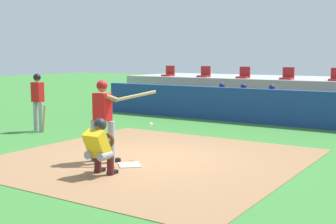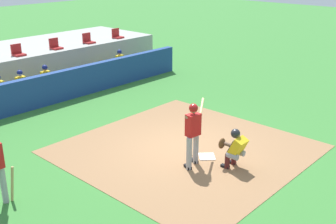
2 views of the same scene
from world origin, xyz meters
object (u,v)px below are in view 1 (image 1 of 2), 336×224
at_px(catcher_crouched, 100,145).
at_px(dugout_player_2, 270,102).
at_px(home_plate, 130,165).
at_px(dugout_player_1, 242,101).
at_px(stadium_seat_1, 204,74).
at_px(stadium_seat_4, 336,77).
at_px(on_deck_batter, 38,99).
at_px(stadium_seat_2, 244,75).
at_px(dugout_player_0, 220,99).
at_px(stadium_seat_0, 169,73).
at_px(stadium_seat_3, 287,76).
at_px(batter_at_plate, 104,115).

relative_size(catcher_crouched, dugout_player_2, 1.56).
height_order(home_plate, dugout_player_1, dugout_player_1).
xyz_separation_m(dugout_player_1, stadium_seat_1, (-2.69, 2.03, 0.86)).
bearing_deg(dugout_player_2, stadium_seat_4, 48.69).
height_order(catcher_crouched, stadium_seat_4, stadium_seat_4).
relative_size(dugout_player_1, stadium_seat_1, 2.71).
distance_m(home_plate, on_deck_batter, 5.59).
relative_size(catcher_crouched, on_deck_batter, 1.14).
xyz_separation_m(home_plate, stadium_seat_2, (-1.86, 10.18, 1.51)).
distance_m(dugout_player_0, stadium_seat_0, 4.27).
height_order(dugout_player_2, stadium_seat_2, stadium_seat_2).
xyz_separation_m(stadium_seat_2, stadium_seat_3, (1.86, 0.00, 0.00)).
xyz_separation_m(home_plate, stadium_seat_4, (1.86, 10.18, 1.51)).
xyz_separation_m(home_plate, stadium_seat_1, (-3.71, 10.18, 1.51)).
bearing_deg(dugout_player_0, home_plate, -76.78).
bearing_deg(stadium_seat_0, stadium_seat_1, 0.00).
height_order(catcher_crouched, stadium_seat_1, stadium_seat_1).
relative_size(catcher_crouched, dugout_player_0, 1.56).
distance_m(home_plate, stadium_seat_3, 10.29).
bearing_deg(home_plate, catcher_crouched, -90.76).
xyz_separation_m(stadium_seat_1, stadium_seat_3, (3.71, 0.00, 0.00)).
distance_m(batter_at_plate, stadium_seat_2, 10.28).
height_order(on_deck_batter, stadium_seat_3, stadium_seat_3).
relative_size(home_plate, dugout_player_0, 0.34).
xyz_separation_m(batter_at_plate, stadium_seat_1, (-3.04, 10.20, 0.50)).
relative_size(batter_at_plate, stadium_seat_1, 3.76).
xyz_separation_m(batter_at_plate, stadium_seat_4, (2.53, 10.20, 0.50)).
bearing_deg(catcher_crouched, on_deck_batter, 150.14).
bearing_deg(stadium_seat_1, batter_at_plate, -73.39).
xyz_separation_m(stadium_seat_2, stadium_seat_4, (3.71, 0.00, 0.00)).
distance_m(dugout_player_2, stadium_seat_2, 2.93).
relative_size(dugout_player_1, stadium_seat_0, 2.71).
xyz_separation_m(dugout_player_0, dugout_player_2, (1.98, 0.00, 0.00)).
height_order(catcher_crouched, dugout_player_2, dugout_player_2).
bearing_deg(dugout_player_0, stadium_seat_3, 46.75).
height_order(stadium_seat_1, stadium_seat_3, same).
relative_size(stadium_seat_1, stadium_seat_3, 1.00).
distance_m(dugout_player_1, stadium_seat_2, 2.36).
distance_m(catcher_crouched, stadium_seat_3, 11.11).
height_order(stadium_seat_0, stadium_seat_3, same).
relative_size(home_plate, stadium_seat_4, 0.92).
relative_size(catcher_crouched, stadium_seat_2, 4.23).
relative_size(home_plate, stadium_seat_0, 0.92).
xyz_separation_m(home_plate, dugout_player_1, (-1.02, 8.14, 0.65)).
bearing_deg(dugout_player_2, stadium_seat_2, 133.43).
xyz_separation_m(catcher_crouched, on_deck_batter, (-5.10, 2.93, 0.41)).
bearing_deg(batter_at_plate, stadium_seat_0, 115.66).
relative_size(home_plate, dugout_player_2, 0.34).
bearing_deg(dugout_player_1, stadium_seat_4, 35.23).
height_order(batter_at_plate, dugout_player_1, batter_at_plate).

